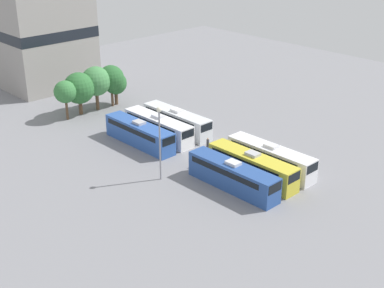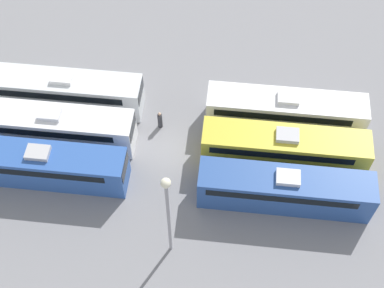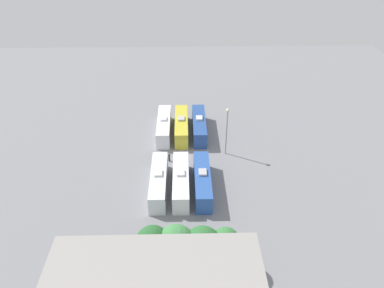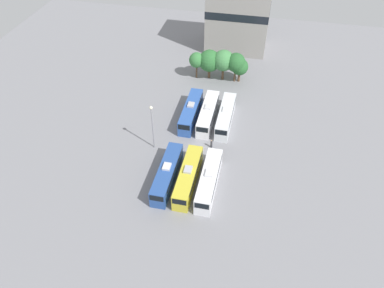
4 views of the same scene
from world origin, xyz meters
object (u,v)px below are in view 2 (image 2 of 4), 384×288
bus_0 (284,189)px  bus_2 (285,111)px  bus_4 (54,126)px  bus_5 (65,91)px  bus_1 (284,147)px  light_pole (168,207)px  worker_person (160,120)px  bus_3 (42,164)px

bus_0 → bus_2: size_ratio=1.00×
bus_4 → bus_5: size_ratio=1.00×
bus_2 → bus_5: (0.14, 17.03, 0.00)m
bus_0 → bus_4: 17.45m
bus_1 → light_pole: bearing=137.3°
worker_person → bus_2: bearing=-82.5°
bus_4 → light_pole: (-7.95, -9.76, 4.33)m
bus_2 → light_pole: (-11.25, 7.31, 4.33)m
bus_3 → bus_5: same height
bus_1 → bus_3: 17.30m
bus_0 → bus_1: bearing=1.1°
bus_2 → bus_3: same height
bus_5 → bus_4: bearing=179.5°
bus_0 → worker_person: 11.01m
bus_0 → bus_4: same height
bus_0 → light_pole: (-4.43, 7.33, 4.33)m
light_pole → worker_person: bearing=12.0°
worker_person → light_pole: size_ratio=0.19×
bus_5 → worker_person: size_ratio=7.06×
bus_2 → bus_4: 17.38m
light_pole → bus_0: bearing=-58.9°
bus_0 → bus_2: 6.82m
bus_3 → bus_5: size_ratio=1.00×
bus_0 → bus_1: 3.44m
bus_0 → light_pole: bearing=121.1°
worker_person → bus_4: bearing=105.0°
bus_2 → worker_person: size_ratio=7.06×
bus_1 → bus_2: bearing=-0.7°
bus_5 → worker_person: 7.78m
bus_2 → light_pole: 14.10m
bus_3 → bus_4: bearing=0.7°
bus_1 → bus_5: size_ratio=1.00×
light_pole → bus_5: bearing=40.5°
bus_1 → bus_4: same height
bus_1 → bus_4: size_ratio=1.00×
bus_1 → worker_person: (2.13, 9.39, -0.88)m
bus_1 → worker_person: bus_1 is taller
light_pole → bus_1: bearing=-42.7°
bus_3 → bus_4: size_ratio=1.00×
bus_2 → bus_5: same height
bus_0 → bus_5: size_ratio=1.00×
bus_0 → bus_4: bearing=78.4°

